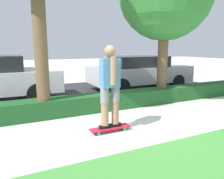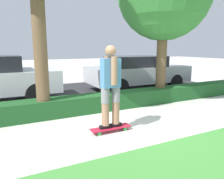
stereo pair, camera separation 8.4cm
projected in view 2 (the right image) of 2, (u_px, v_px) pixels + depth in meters
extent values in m
plane|color=beige|center=(133.00, 127.00, 5.00)|extent=(60.00, 60.00, 0.00)
cube|color=#2D2D30|center=(76.00, 93.00, 8.68)|extent=(13.00, 5.00, 0.01)
cube|color=#1E5123|center=(104.00, 102.00, 6.36)|extent=(13.00, 0.60, 0.47)
cube|color=red|center=(111.00, 128.00, 4.70)|extent=(0.90, 0.24, 0.02)
cylinder|color=green|center=(125.00, 129.00, 4.76)|extent=(0.08, 0.04, 0.08)
cylinder|color=green|center=(121.00, 126.00, 4.92)|extent=(0.08, 0.04, 0.08)
cylinder|color=green|center=(99.00, 134.00, 4.49)|extent=(0.08, 0.04, 0.08)
cylinder|color=green|center=(96.00, 131.00, 4.65)|extent=(0.08, 0.04, 0.08)
cube|color=black|center=(105.00, 127.00, 4.64)|extent=(0.26, 0.09, 0.07)
cylinder|color=#A37556|center=(105.00, 107.00, 4.55)|extent=(0.16, 0.16, 0.81)
cylinder|color=gray|center=(105.00, 95.00, 4.51)|extent=(0.18, 0.18, 0.32)
cube|color=black|center=(116.00, 125.00, 4.75)|extent=(0.26, 0.09, 0.07)
cylinder|color=#A37556|center=(116.00, 105.00, 4.66)|extent=(0.16, 0.16, 0.81)
cylinder|color=gray|center=(116.00, 94.00, 4.62)|extent=(0.18, 0.18, 0.32)
cube|color=#4C84B7|center=(111.00, 73.00, 4.48)|extent=(0.39, 0.21, 0.60)
cylinder|color=#A37556|center=(114.00, 71.00, 4.32)|extent=(0.13, 0.13, 0.56)
cylinder|color=#A37556|center=(107.00, 69.00, 4.60)|extent=(0.13, 0.13, 0.56)
sphere|color=#A37556|center=(111.00, 51.00, 4.39)|extent=(0.23, 0.23, 0.23)
cylinder|color=brown|center=(40.00, 50.00, 5.25)|extent=(0.33, 0.33, 3.48)
cylinder|color=brown|center=(161.00, 62.00, 7.14)|extent=(0.33, 0.33, 2.65)
cylinder|color=black|center=(37.00, 94.00, 6.80)|extent=(0.71, 0.23, 0.71)
cylinder|color=black|center=(30.00, 86.00, 8.35)|extent=(0.71, 0.23, 0.71)
cube|color=#B7B7BC|center=(138.00, 74.00, 9.57)|extent=(4.45, 1.94, 0.66)
cube|color=black|center=(136.00, 61.00, 9.41)|extent=(2.32, 1.68, 0.45)
cylinder|color=black|center=(175.00, 82.00, 9.49)|extent=(0.65, 0.22, 0.65)
cylinder|color=black|center=(151.00, 77.00, 11.00)|extent=(0.65, 0.22, 0.65)
cylinder|color=black|center=(120.00, 87.00, 8.27)|extent=(0.65, 0.22, 0.65)
cylinder|color=black|center=(102.00, 81.00, 9.78)|extent=(0.65, 0.22, 0.65)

